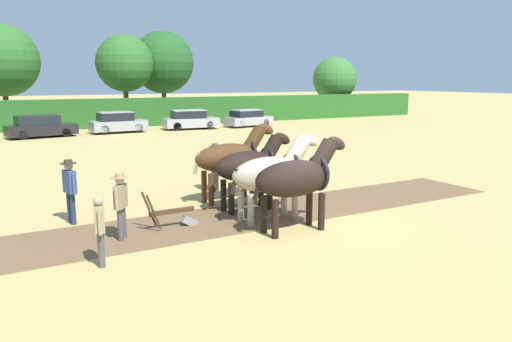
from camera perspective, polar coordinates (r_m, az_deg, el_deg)
The scene contains 20 objects.
ground_plane at distance 13.76m, azimuth 6.92°, elevation -6.24°, with size 240.00×240.00×0.00m, color tan.
plowed_furrow_strip at distance 13.39m, azimuth -13.69°, elevation -6.92°, with size 24.43×2.85×0.01m, color brown.
hedgerow at distance 42.75m, azimuth -17.96°, elevation 6.27°, with size 67.53×1.34×2.35m, color #286023.
tree_center_left at distance 47.36m, azimuth -27.01°, elevation 11.18°, with size 5.99×5.99×8.44m.
tree_center at distance 46.95m, azimuth -14.80°, elevation 11.80°, with size 5.06×5.06×7.85m.
tree_center_right at distance 49.87m, azimuth -10.59°, elevation 12.10°, with size 5.93×5.93×8.48m.
tree_right at distance 57.32m, azimuth 8.98°, elevation 10.32°, with size 4.90×4.90×6.36m.
draft_horse_lead_left at distance 12.95m, azimuth 4.73°, elevation -0.78°, with size 2.92×1.06×2.51m.
draft_horse_lead_right at distance 14.00m, azimuth 1.83°, elevation -0.24°, with size 2.95×1.09×2.46m.
draft_horse_trail_left at distance 15.05m, azimuth -0.70°, elevation 0.61°, with size 2.72×1.01×2.39m.
draft_horse_trail_right at distance 16.14m, azimuth -2.84°, elevation 1.58°, with size 2.99×1.04×2.57m.
plow at distance 13.65m, azimuth -9.10°, elevation -5.06°, with size 1.52×0.47×1.13m.
farmer_at_plow at distance 12.73m, azimuth -15.20°, elevation -3.36°, with size 0.43×0.56×1.67m.
farmer_beside_team at distance 17.67m, azimuth -4.72°, elevation 0.88°, with size 0.56×0.45×1.71m.
farmer_onlooker_left at distance 11.10m, azimuth -17.43°, elevation -6.03°, with size 0.27×0.63×1.54m.
farmer_onlooker_right at distance 14.53m, azimuth -20.51°, elevation -1.62°, with size 0.45×0.67×1.79m.
parked_car_left at distance 37.15m, azimuth -23.43°, elevation 4.65°, with size 4.70×2.52×1.50m.
parked_car_center_left at distance 38.41m, azimuth -15.55°, elevation 5.34°, with size 4.10×2.03×1.56m.
parked_car_center at distance 40.06m, azimuth -7.52°, elevation 5.81°, with size 4.41×2.25×1.54m.
parked_car_center_right at distance 41.89m, azimuth -0.94°, elevation 6.03°, with size 4.31×2.43×1.42m.
Camera 1 is at (-7.63, -10.75, 3.94)m, focal length 35.00 mm.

